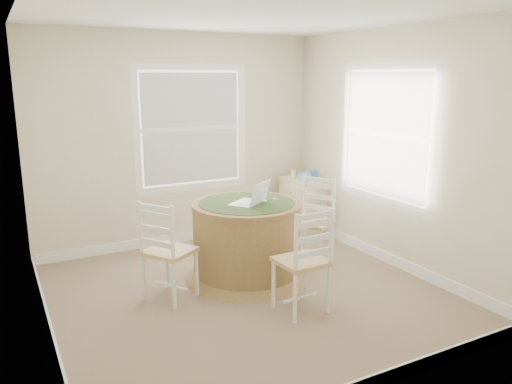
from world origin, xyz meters
TOP-DOWN VIEW (x-y plane):
  - room at (0.17, 0.16)m, footprint 3.64×3.64m
  - round_table at (0.19, 0.36)m, footprint 1.31×1.31m
  - chair_left at (-0.68, 0.25)m, footprint 0.56×0.57m
  - chair_near at (0.27, -0.55)m, footprint 0.43×0.41m
  - chair_right at (1.04, 0.41)m, footprint 0.56×0.56m
  - laptop at (0.20, 0.30)m, footprint 0.47×0.46m
  - mouse at (0.36, 0.32)m, footprint 0.09×0.12m
  - phone at (0.52, 0.35)m, footprint 0.07×0.10m
  - keys at (0.40, 0.46)m, footprint 0.07×0.06m
  - corner_chest at (1.56, 1.38)m, footprint 0.49×0.62m
  - tissue_box at (1.49, 1.25)m, footprint 0.13×0.13m
  - box_yellow at (1.62, 1.43)m, footprint 0.16×0.12m
  - box_blue at (1.65, 1.27)m, footprint 0.09×0.09m
  - cup_cream at (1.50, 1.54)m, footprint 0.07×0.07m

SIDE VIEW (x-z plane):
  - corner_chest at x=1.56m, z-range 0.00..0.76m
  - round_table at x=0.19m, z-range 0.03..0.85m
  - chair_left at x=-0.68m, z-range 0.00..0.95m
  - chair_near at x=0.27m, z-range 0.00..0.95m
  - chair_right at x=1.04m, z-range 0.00..0.95m
  - box_yellow at x=1.62m, z-range 0.76..0.82m
  - cup_cream at x=1.50m, z-range 0.76..0.85m
  - tissue_box at x=1.49m, z-range 0.76..0.86m
  - phone at x=0.52m, z-range 0.80..0.82m
  - box_blue at x=1.65m, z-range 0.76..0.88m
  - keys at x=0.40m, z-range 0.80..0.83m
  - mouse at x=0.36m, z-range 0.80..0.84m
  - laptop at x=0.20m, z-range 0.72..0.97m
  - room at x=0.17m, z-range -0.02..2.62m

